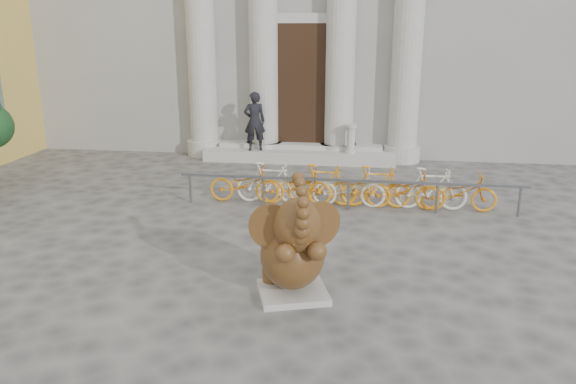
# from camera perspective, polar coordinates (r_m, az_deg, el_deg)

# --- Properties ---
(ground) EXTENTS (80.00, 80.00, 0.00)m
(ground) POSITION_cam_1_polar(r_m,az_deg,el_deg) (9.14, -6.06, -10.30)
(ground) COLOR #474442
(ground) RESTS_ON ground
(entrance_steps) EXTENTS (6.00, 1.20, 0.36)m
(entrance_steps) POSITION_cam_1_polar(r_m,az_deg,el_deg) (17.86, 1.18, 3.78)
(entrance_steps) COLOR #A8A59E
(entrance_steps) RESTS_ON ground
(elephant_statue) EXTENTS (1.39, 1.66, 2.10)m
(elephant_statue) POSITION_cam_1_polar(r_m,az_deg,el_deg) (8.71, 0.56, -6.06)
(elephant_statue) COLOR #A8A59E
(elephant_statue) RESTS_ON ground
(bike_rack) EXTENTS (8.00, 0.53, 1.00)m
(bike_rack) POSITION_cam_1_polar(r_m,az_deg,el_deg) (13.28, 6.21, 0.63)
(bike_rack) COLOR slate
(bike_rack) RESTS_ON ground
(pedestrian) EXTENTS (0.77, 0.61, 1.83)m
(pedestrian) POSITION_cam_1_polar(r_m,az_deg,el_deg) (17.58, -3.41, 7.19)
(pedestrian) COLOR black
(pedestrian) RESTS_ON entrance_steps
(balustrade_post) EXTENTS (0.36, 0.36, 0.88)m
(balustrade_post) POSITION_cam_1_polar(r_m,az_deg,el_deg) (17.33, 6.40, 5.27)
(balustrade_post) COLOR #A8A59E
(balustrade_post) RESTS_ON entrance_steps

